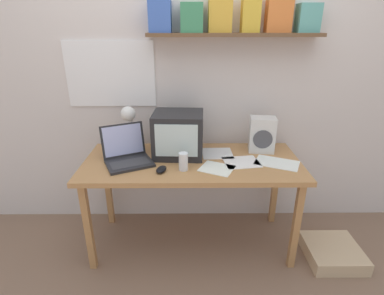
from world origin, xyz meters
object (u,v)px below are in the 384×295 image
Objects in this scene: corner_desk at (192,169)px; laptop at (127,153)px; printed_handout at (277,163)px; juice_glass at (183,162)px; desk_lamp at (129,119)px; computer_mouse at (161,169)px; open_notebook at (217,168)px; floor_cushion at (332,252)px; loose_paper_near_laptop at (217,153)px; crt_monitor at (178,134)px; space_heater at (262,135)px; loose_paper_near_monitor at (242,162)px.

laptop is (-0.46, -0.01, 0.13)m from corner_desk.
laptop is 1.16× the size of printed_handout.
juice_glass is at bearing -44.45° from laptop.
desk_lamp is 3.04× the size of computer_mouse.
laptop is at bearing -84.48° from desk_lamp.
laptop reaches higher than printed_handout.
open_notebook is at bearing -20.14° from desk_lamp.
juice_glass is at bearing -176.46° from open_notebook.
loose_paper_near_laptop is at bearing 159.54° from floor_cushion.
laptop is at bearing -159.29° from crt_monitor.
space_heater reaches higher than loose_paper_near_monitor.
floor_cushion is (0.45, -0.15, -0.67)m from printed_handout.
loose_paper_near_monitor is at bearing 167.13° from floor_cushion.
corner_desk is 0.60m from printed_handout.
open_notebook is 1.01× the size of loose_paper_near_monitor.
laptop is at bearing 168.57° from open_notebook.
juice_glass reaches higher than computer_mouse.
laptop is 1.12× the size of desk_lamp.
crt_monitor reaches higher than loose_paper_near_monitor.
juice_glass is at bearing -132.86° from loose_paper_near_laptop.
desk_lamp is at bearing 160.29° from corner_desk.
crt_monitor is 0.63m from space_heater.
printed_handout is at bearing -6.11° from desk_lamp.
corner_desk is at bearing 173.72° from loose_paper_near_monitor.
crt_monitor is 1.40× the size of space_heater.
loose_paper_near_laptop is at bearing 1.54° from desk_lamp.
space_heater is (0.59, 0.32, 0.08)m from juice_glass.
space_heater is 0.82m from computer_mouse.
juice_glass is 0.31× the size of floor_cushion.
loose_paper_near_laptop is at bearing -164.66° from space_heater.
floor_cushion is at bearing -10.69° from corner_desk.
corner_desk is 0.27m from crt_monitor.
loose_paper_near_laptop is at bearing 157.00° from printed_handout.
open_notebook reaches higher than corner_desk.
crt_monitor is at bearing 165.10° from floor_cushion.
juice_glass is 0.37m from loose_paper_near_laptop.
desk_lamp is 1.81m from floor_cushion.
loose_paper_near_monitor is (0.41, 0.11, -0.05)m from juice_glass.
space_heater is 0.77× the size of printed_handout.
crt_monitor reaches higher than open_notebook.
juice_glass is at bearing -111.46° from corner_desk.
juice_glass is 0.67m from printed_handout.
loose_paper_near_laptop and printed_handout have the same top height.
crt_monitor is at bearing 137.62° from open_notebook.
loose_paper_near_laptop is 0.44m from printed_handout.
crt_monitor is at bearing -177.32° from loose_paper_near_laptop.
computer_mouse is 0.37m from open_notebook.
floor_cushion is at bearing -32.31° from laptop.
crt_monitor is 1.36× the size of open_notebook.
loose_paper_near_monitor is 0.70× the size of floor_cushion.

